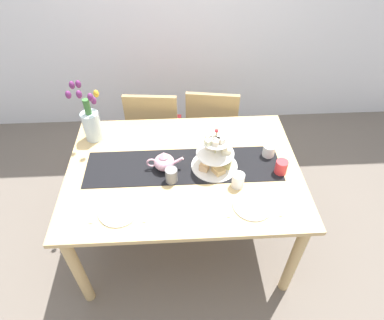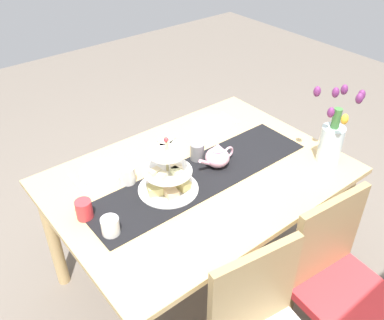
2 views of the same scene
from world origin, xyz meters
name	(u,v)px [view 1 (image 1 of 2)]	position (x,y,z in m)	size (l,w,h in m)	color
ground_plane	(185,235)	(0.00, 0.00, 0.00)	(8.00, 8.00, 0.00)	#6B6056
dining_table	(184,179)	(0.00, 0.00, 0.67)	(1.51, 1.07, 0.77)	tan
chair_left	(155,129)	(-0.23, 0.76, 0.50)	(0.46, 0.46, 0.91)	#9C8254
chair_right	(211,127)	(0.27, 0.76, 0.50)	(0.48, 0.48, 0.91)	#9C8254
table_runner	(183,166)	(0.00, 0.01, 0.78)	(1.26, 0.33, 0.00)	black
tiered_cake_stand	(215,156)	(0.20, 0.00, 0.87)	(0.30, 0.30, 0.30)	beige
teapot	(164,162)	(-0.12, 0.00, 0.83)	(0.24, 0.13, 0.14)	#E5A8BC
tulip_vase	(91,121)	(-0.62, 0.34, 0.92)	(0.19, 0.21, 0.43)	silver
cream_jug	(269,151)	(0.57, 0.09, 0.82)	(0.08, 0.08, 0.09)	white
dinner_plate_left	(119,211)	(-0.38, -0.33, 0.78)	(0.23, 0.23, 0.01)	white
fork_left	(93,212)	(-0.53, -0.33, 0.78)	(0.02, 0.15, 0.01)	silver
knife_left	(144,210)	(-0.24, -0.33, 0.78)	(0.01, 0.17, 0.01)	silver
dinner_plate_right	(253,205)	(0.39, -0.33, 0.78)	(0.23, 0.23, 0.01)	white
fork_right	(228,206)	(0.24, -0.33, 0.78)	(0.02, 0.15, 0.01)	silver
knife_right	(277,204)	(0.53, -0.33, 0.78)	(0.01, 0.17, 0.01)	silver
mug_grey	(171,175)	(-0.08, -0.11, 0.83)	(0.08, 0.08, 0.10)	slate
mug_white_text	(238,180)	(0.32, -0.17, 0.82)	(0.08, 0.08, 0.10)	white
mug_orange	(281,167)	(0.61, -0.08, 0.82)	(0.08, 0.08, 0.10)	red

